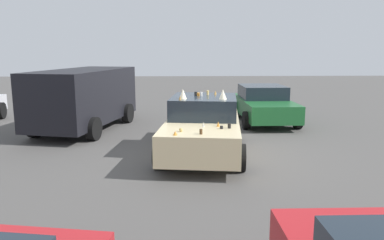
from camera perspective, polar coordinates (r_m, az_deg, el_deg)
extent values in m
plane|color=#514F4C|center=(10.13, 1.70, -5.00)|extent=(60.00, 60.00, 0.00)
cube|color=beige|center=(9.98, 1.72, -1.62)|extent=(4.79, 2.39, 0.69)
cube|color=#1E2833|center=(10.07, 1.81, 2.05)|extent=(2.12, 1.91, 0.54)
cylinder|color=black|center=(8.66, 7.37, -5.64)|extent=(0.65, 0.30, 0.62)
cylinder|color=black|center=(8.79, -5.00, -5.35)|extent=(0.65, 0.30, 0.62)
cylinder|color=black|center=(11.43, 6.85, -1.66)|extent=(0.65, 0.30, 0.62)
cylinder|color=black|center=(11.52, -2.52, -1.49)|extent=(0.65, 0.30, 0.62)
ellipsoid|color=black|center=(9.00, 7.21, -3.46)|extent=(0.13, 0.04, 0.12)
ellipsoid|color=black|center=(8.41, -5.32, -4.79)|extent=(0.14, 0.04, 0.11)
ellipsoid|color=black|center=(10.40, 6.94, -1.72)|extent=(0.10, 0.03, 0.11)
ellipsoid|color=black|center=(9.90, -3.66, -0.91)|extent=(0.11, 0.03, 0.14)
ellipsoid|color=black|center=(8.44, -5.28, -4.76)|extent=(0.14, 0.04, 0.14)
ellipsoid|color=black|center=(10.43, 6.94, -1.39)|extent=(0.15, 0.04, 0.15)
ellipsoid|color=black|center=(11.17, -2.65, -0.14)|extent=(0.15, 0.04, 0.13)
cone|color=orange|center=(8.80, 3.98, -0.61)|extent=(0.10, 0.10, 0.12)
cone|color=orange|center=(7.91, -2.56, -2.00)|extent=(0.12, 0.12, 0.08)
cylinder|color=black|center=(8.63, 5.66, -0.87)|extent=(0.08, 0.08, 0.11)
cylinder|color=#51381E|center=(7.99, 1.37, -1.77)|extent=(0.09, 0.09, 0.11)
sphere|color=tan|center=(8.24, -1.69, -1.49)|extent=(0.08, 0.08, 0.08)
cone|color=silver|center=(8.72, 1.73, -0.65)|extent=(0.07, 0.07, 0.13)
cylinder|color=black|center=(8.56, 4.48, -1.12)|extent=(0.10, 0.10, 0.06)
cone|color=#A87A38|center=(9.35, -1.82, 3.38)|extent=(0.08, 0.08, 0.10)
cylinder|color=black|center=(10.19, 0.58, 3.99)|extent=(0.10, 0.10, 0.11)
cylinder|color=silver|center=(10.13, 1.42, 3.95)|extent=(0.08, 0.08, 0.11)
cylinder|color=tan|center=(10.38, 2.40, 4.14)|extent=(0.09, 0.09, 0.12)
cone|color=#A87A38|center=(10.50, 3.55, 4.17)|extent=(0.07, 0.07, 0.11)
cone|color=#A87A38|center=(10.62, 3.59, 4.11)|extent=(0.04, 0.04, 0.06)
cylinder|color=orange|center=(10.20, 0.94, 3.92)|extent=(0.12, 0.12, 0.08)
cone|color=beige|center=(9.48, 4.69, 3.89)|extent=(0.20, 0.20, 0.25)
cone|color=beige|center=(9.54, -1.39, 3.96)|extent=(0.20, 0.20, 0.25)
cube|color=black|center=(13.42, -15.96, 3.59)|extent=(5.18, 2.98, 1.75)
cube|color=#1E2833|center=(11.90, -19.73, 4.24)|extent=(0.50, 1.69, 0.63)
cylinder|color=black|center=(11.82, -14.63, -1.28)|extent=(0.76, 0.39, 0.72)
cylinder|color=black|center=(12.80, -22.68, -0.88)|extent=(0.76, 0.39, 0.72)
cylinder|color=black|center=(14.46, -9.67, 1.03)|extent=(0.76, 0.39, 0.72)
cylinder|color=black|center=(15.27, -16.67, 1.23)|extent=(0.76, 0.39, 0.72)
cylinder|color=black|center=(16.86, -26.88, 1.27)|extent=(0.68, 0.28, 0.66)
cube|color=#1E602D|center=(14.57, 10.81, 1.91)|extent=(4.11, 1.80, 0.62)
cube|color=#1E2833|center=(14.84, 10.58, 4.22)|extent=(1.86, 1.64, 0.49)
cylinder|color=black|center=(13.65, 15.68, 0.02)|extent=(0.63, 0.23, 0.62)
cylinder|color=black|center=(13.20, 8.22, -0.05)|extent=(0.63, 0.23, 0.62)
cylinder|color=black|center=(16.05, 12.89, 1.67)|extent=(0.63, 0.23, 0.62)
cylinder|color=black|center=(15.67, 6.51, 1.66)|extent=(0.63, 0.23, 0.62)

